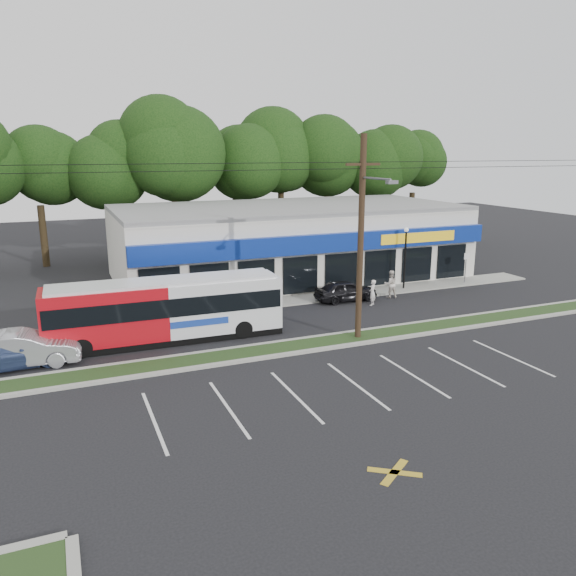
# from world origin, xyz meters

# --- Properties ---
(ground) EXTENTS (120.00, 120.00, 0.00)m
(ground) POSITION_xyz_m (0.00, 0.00, 0.00)
(ground) COLOR black
(ground) RESTS_ON ground
(grass_strip) EXTENTS (40.00, 1.60, 0.12)m
(grass_strip) POSITION_xyz_m (0.00, 1.00, 0.06)
(grass_strip) COLOR #1D3214
(grass_strip) RESTS_ON ground
(curb_south) EXTENTS (40.00, 0.25, 0.14)m
(curb_south) POSITION_xyz_m (0.00, 0.15, 0.07)
(curb_south) COLOR #9E9E93
(curb_south) RESTS_ON ground
(curb_north) EXTENTS (40.00, 0.25, 0.14)m
(curb_north) POSITION_xyz_m (0.00, 1.85, 0.07)
(curb_north) COLOR #9E9E93
(curb_north) RESTS_ON ground
(sidewalk) EXTENTS (32.00, 2.20, 0.10)m
(sidewalk) POSITION_xyz_m (5.00, 9.00, 0.05)
(sidewalk) COLOR #9E9E93
(sidewalk) RESTS_ON ground
(strip_mall) EXTENTS (25.00, 12.55, 5.30)m
(strip_mall) POSITION_xyz_m (5.50, 15.91, 2.65)
(strip_mall) COLOR silver
(strip_mall) RESTS_ON ground
(utility_pole) EXTENTS (50.00, 2.77, 10.00)m
(utility_pole) POSITION_xyz_m (2.83, 0.93, 5.41)
(utility_pole) COLOR black
(utility_pole) RESTS_ON ground
(lamp_post) EXTENTS (0.30, 0.30, 4.25)m
(lamp_post) POSITION_xyz_m (11.00, 8.80, 2.67)
(lamp_post) COLOR black
(lamp_post) RESTS_ON ground
(sign_post) EXTENTS (0.45, 0.10, 2.23)m
(sign_post) POSITION_xyz_m (16.00, 8.57, 1.56)
(sign_post) COLOR #59595E
(sign_post) RESTS_ON ground
(tree_line) EXTENTS (46.76, 6.76, 11.83)m
(tree_line) POSITION_xyz_m (4.00, 26.00, 8.42)
(tree_line) COLOR black
(tree_line) RESTS_ON ground
(metrobus) EXTENTS (11.55, 2.74, 3.09)m
(metrobus) POSITION_xyz_m (-5.89, 4.50, 1.64)
(metrobus) COLOR #B60E17
(metrobus) RESTS_ON ground
(car_dark) EXTENTS (4.00, 1.70, 1.35)m
(car_dark) POSITION_xyz_m (5.95, 7.72, 0.67)
(car_dark) COLOR black
(car_dark) RESTS_ON ground
(car_silver) EXTENTS (4.87, 2.13, 1.56)m
(car_silver) POSITION_xyz_m (-12.32, 3.50, 0.78)
(car_silver) COLOR #96979D
(car_silver) RESTS_ON ground
(car_blue) EXTENTS (5.13, 2.56, 1.43)m
(car_blue) POSITION_xyz_m (-13.00, 3.50, 0.72)
(car_blue) COLOR navy
(car_blue) RESTS_ON ground
(pedestrian_a) EXTENTS (0.68, 0.67, 1.59)m
(pedestrian_a) POSITION_xyz_m (6.95, 6.20, 0.79)
(pedestrian_a) COLOR white
(pedestrian_a) RESTS_ON ground
(pedestrian_b) EXTENTS (1.00, 0.86, 1.78)m
(pedestrian_b) POSITION_xyz_m (9.00, 7.36, 0.89)
(pedestrian_b) COLOR silver
(pedestrian_b) RESTS_ON ground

